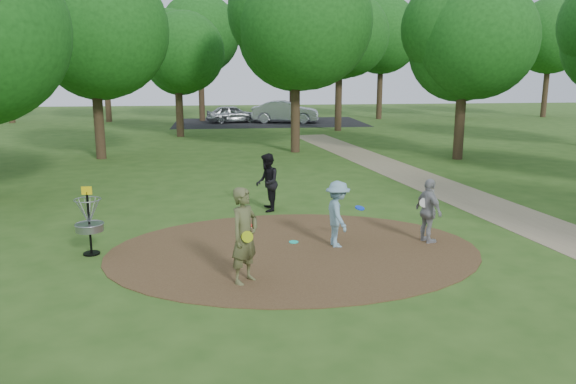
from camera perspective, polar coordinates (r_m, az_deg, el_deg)
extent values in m
plane|color=#2D5119|center=(12.75, 0.64, -6.00)|extent=(100.00, 100.00, 0.00)
cylinder|color=#47301C|center=(12.74, 0.64, -5.96)|extent=(8.40, 8.40, 0.02)
cube|color=#8C7A5B|center=(16.64, 22.49, -2.50)|extent=(7.55, 39.89, 0.01)
cube|color=black|center=(42.33, -1.94, 7.08)|extent=(14.00, 8.00, 0.01)
imported|color=brown|center=(10.69, -4.44, -4.46)|extent=(0.78, 0.81, 1.87)
cylinder|color=#C3D918|center=(10.45, -4.15, -4.56)|extent=(0.22, 0.11, 0.22)
imported|color=#7CA6B9|center=(12.89, 5.06, -2.27)|extent=(0.65, 1.04, 1.54)
cylinder|color=#0C35D6|center=(12.99, 7.30, -1.62)|extent=(0.30, 0.30, 0.08)
imported|color=black|center=(16.05, -2.14, 0.97)|extent=(0.67, 0.84, 1.67)
cylinder|color=#0C78CC|center=(16.10, -1.48, 0.68)|extent=(0.23, 0.09, 0.22)
imported|color=#959598|center=(13.53, 14.10, -1.89)|extent=(0.61, 0.97, 1.54)
cylinder|color=silver|center=(13.40, 13.66, -1.07)|extent=(0.23, 0.10, 0.22)
cylinder|color=#1BDFC2|center=(13.28, 0.58, -5.09)|extent=(0.22, 0.22, 0.02)
cylinder|color=red|center=(14.67, -3.81, -3.40)|extent=(0.22, 0.22, 0.02)
imported|color=#A0A5A7|center=(42.33, -5.68, 7.90)|extent=(4.05, 2.30, 1.30)
imported|color=#B4B9BC|center=(42.06, -0.28, 8.15)|extent=(5.16, 2.65, 1.62)
cylinder|color=black|center=(13.07, -19.52, -3.18)|extent=(0.05, 0.05, 1.35)
cylinder|color=black|center=(13.26, -19.32, -5.91)|extent=(0.36, 0.36, 0.04)
cylinder|color=gray|center=(13.09, -19.51, -3.41)|extent=(0.60, 0.60, 0.16)
torus|color=gray|center=(13.07, -19.53, -3.08)|extent=(0.63, 0.63, 0.03)
torus|color=gray|center=(12.93, -19.71, -0.73)|extent=(0.58, 0.58, 0.02)
cube|color=yellow|center=(12.89, -19.78, 0.14)|extent=(0.22, 0.02, 0.18)
cylinder|color=#332316|center=(26.63, -18.69, 7.27)|extent=(0.44, 0.44, 3.80)
sphere|color=#154713|center=(26.57, -19.24, 14.79)|extent=(5.82, 5.82, 5.82)
cylinder|color=#332316|center=(27.29, 0.75, 8.44)|extent=(0.44, 0.44, 4.18)
sphere|color=#154713|center=(27.28, 0.77, 16.44)|extent=(6.25, 6.25, 6.25)
cylinder|color=#332316|center=(26.30, 17.06, 7.11)|extent=(0.44, 0.44, 3.61)
sphere|color=#154713|center=(26.22, 17.53, 14.09)|extent=(5.09, 5.09, 5.09)
cylinder|color=#332316|center=(34.15, -10.98, 8.41)|extent=(0.44, 0.44, 3.42)
sphere|color=#154713|center=(34.07, -11.19, 13.43)|extent=(4.67, 4.67, 4.67)
cylinder|color=#332316|center=(36.82, 5.15, 9.61)|extent=(0.44, 0.44, 4.37)
sphere|color=#154713|center=(36.81, 5.27, 15.27)|extent=(5.28, 5.28, 5.28)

